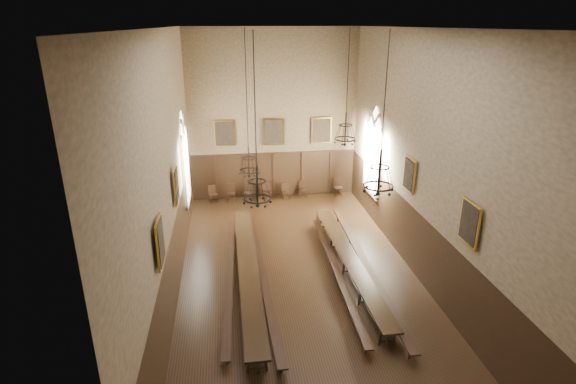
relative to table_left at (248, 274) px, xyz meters
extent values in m
cube|color=black|center=(1.95, -0.08, -0.41)|extent=(9.00, 18.00, 0.02)
cube|color=black|center=(1.95, -0.08, 8.61)|extent=(9.00, 18.00, 0.02)
cube|color=#8C7256|center=(1.95, 8.93, 4.10)|extent=(9.00, 0.02, 9.00)
cube|color=#8C7256|center=(1.95, -9.09, 4.10)|extent=(9.00, 0.02, 9.00)
cube|color=#8C7256|center=(-2.56, -0.08, 4.10)|extent=(0.02, 18.00, 9.00)
cube|color=#8C7256|center=(6.46, -0.08, 4.10)|extent=(0.02, 18.00, 9.00)
cube|color=black|center=(0.00, 0.00, 0.36)|extent=(0.72, 10.21, 0.07)
cube|color=black|center=(3.92, 0.16, 0.29)|extent=(0.76, 9.20, 0.06)
cube|color=black|center=(-0.68, 0.14, 0.00)|extent=(0.63, 9.43, 0.05)
cube|color=black|center=(0.53, -0.02, 0.04)|extent=(0.57, 10.20, 0.05)
cube|color=black|center=(3.34, -0.08, -0.01)|extent=(0.54, 9.14, 0.05)
cube|color=black|center=(4.55, 0.17, 0.05)|extent=(0.61, 10.54, 0.05)
cube|color=black|center=(-1.43, 8.44, 0.04)|extent=(0.51, 0.51, 0.05)
cube|color=black|center=(-1.43, 8.61, 0.28)|extent=(0.40, 0.17, 0.48)
cube|color=black|center=(-0.48, 8.41, 0.07)|extent=(0.49, 0.49, 0.05)
cube|color=black|center=(-0.48, 8.59, 0.33)|extent=(0.44, 0.10, 0.52)
cube|color=black|center=(0.45, 8.41, 0.05)|extent=(0.52, 0.52, 0.05)
cube|color=black|center=(0.45, 8.59, 0.30)|extent=(0.41, 0.16, 0.50)
cube|color=black|center=(1.52, 8.38, 0.06)|extent=(0.45, 0.45, 0.05)
cube|color=black|center=(1.52, 8.56, 0.32)|extent=(0.43, 0.06, 0.51)
cube|color=black|center=(2.55, 8.40, 0.02)|extent=(0.42, 0.42, 0.05)
cube|color=black|center=(2.55, 8.56, 0.25)|extent=(0.39, 0.07, 0.46)
cube|color=black|center=(3.54, 8.50, 0.03)|extent=(0.45, 0.45, 0.05)
cube|color=black|center=(3.54, 8.68, 0.27)|extent=(0.40, 0.09, 0.48)
cube|color=black|center=(5.54, 8.46, 0.08)|extent=(0.48, 0.48, 0.05)
cube|color=black|center=(5.54, 8.65, 0.35)|extent=(0.45, 0.07, 0.54)
cylinder|color=black|center=(0.26, 2.04, 6.47)|extent=(0.03, 0.03, 4.27)
torus|color=black|center=(0.26, 2.04, 3.37)|extent=(0.78, 0.78, 0.05)
torus|color=black|center=(0.26, 2.04, 3.87)|extent=(0.50, 0.50, 0.04)
cylinder|color=black|center=(0.26, 2.04, 3.78)|extent=(0.06, 0.06, 1.10)
cylinder|color=black|center=(4.02, 1.98, 7.08)|extent=(0.03, 0.03, 3.04)
torus|color=black|center=(4.02, 1.98, 4.52)|extent=(0.84, 0.84, 0.05)
torus|color=black|center=(4.02, 1.98, 5.07)|extent=(0.54, 0.54, 0.04)
cylinder|color=black|center=(4.02, 1.98, 4.97)|extent=(0.06, 0.06, 1.19)
cylinder|color=black|center=(0.22, -3.08, 6.88)|extent=(0.03, 0.03, 3.44)
torus|color=black|center=(0.22, -3.08, 4.20)|extent=(0.77, 0.77, 0.05)
torus|color=black|center=(0.22, -3.08, 4.70)|extent=(0.49, 0.49, 0.04)
cylinder|color=black|center=(0.22, -3.08, 4.61)|extent=(0.05, 0.05, 1.09)
cylinder|color=black|center=(4.03, -2.09, 6.90)|extent=(0.03, 0.03, 3.40)
torus|color=black|center=(4.03, -2.09, 4.03)|extent=(0.95, 0.95, 0.06)
torus|color=black|center=(4.03, -2.09, 4.64)|extent=(0.60, 0.60, 0.04)
cylinder|color=black|center=(4.03, -2.09, 4.53)|extent=(0.07, 0.07, 1.34)
cube|color=gold|center=(-0.65, 8.80, 3.30)|extent=(1.10, 0.12, 1.40)
cube|color=black|center=(-0.65, 8.80, 3.30)|extent=(0.98, 0.02, 1.28)
cube|color=gold|center=(1.95, 8.80, 3.30)|extent=(1.10, 0.12, 1.40)
cube|color=black|center=(1.95, 8.80, 3.30)|extent=(0.98, 0.02, 1.28)
cube|color=gold|center=(4.55, 8.80, 3.30)|extent=(1.10, 0.12, 1.40)
cube|color=black|center=(4.55, 8.80, 3.30)|extent=(0.98, 0.02, 1.28)
cube|color=gold|center=(-2.43, 0.92, 3.30)|extent=(0.12, 1.00, 1.30)
cube|color=black|center=(-2.43, 0.92, 3.30)|extent=(0.02, 0.88, 1.18)
cube|color=gold|center=(-2.43, -3.58, 3.30)|extent=(0.12, 1.00, 1.30)
cube|color=black|center=(-2.43, -3.58, 3.30)|extent=(0.02, 0.88, 1.18)
cube|color=gold|center=(6.33, 0.92, 3.30)|extent=(0.12, 1.00, 1.30)
cube|color=black|center=(6.33, 0.92, 3.30)|extent=(0.02, 0.88, 1.18)
cube|color=gold|center=(6.33, -3.58, 3.30)|extent=(0.12, 1.00, 1.30)
cube|color=black|center=(6.33, -3.58, 3.30)|extent=(0.02, 0.88, 1.18)
camera|label=1|loc=(-0.52, -14.60, 8.74)|focal=28.00mm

